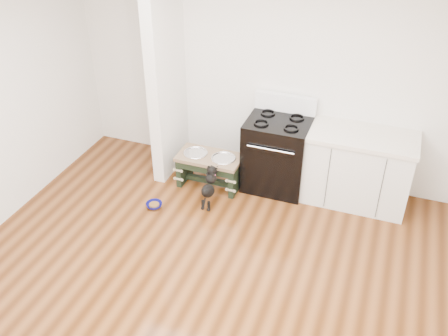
# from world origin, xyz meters

# --- Properties ---
(ground) EXTENTS (5.00, 5.00, 0.00)m
(ground) POSITION_xyz_m (0.00, 0.00, 0.00)
(ground) COLOR #43210B
(ground) RESTS_ON ground
(room_shell) EXTENTS (5.00, 5.00, 5.00)m
(room_shell) POSITION_xyz_m (0.00, 0.00, 1.62)
(room_shell) COLOR silver
(room_shell) RESTS_ON ground
(partition_wall) EXTENTS (0.15, 0.80, 2.70)m
(partition_wall) POSITION_xyz_m (-1.18, 2.10, 1.35)
(partition_wall) COLOR silver
(partition_wall) RESTS_ON ground
(oven_range) EXTENTS (0.76, 0.69, 1.14)m
(oven_range) POSITION_xyz_m (0.25, 2.16, 0.48)
(oven_range) COLOR black
(oven_range) RESTS_ON ground
(cabinet_run) EXTENTS (1.24, 0.64, 0.91)m
(cabinet_run) POSITION_xyz_m (1.23, 2.18, 0.45)
(cabinet_run) COLOR silver
(cabinet_run) RESTS_ON ground
(dog_feeder) EXTENTS (0.80, 0.43, 0.45)m
(dog_feeder) POSITION_xyz_m (-0.53, 1.85, 0.31)
(dog_feeder) COLOR black
(dog_feeder) RESTS_ON ground
(puppy) EXTENTS (0.14, 0.41, 0.49)m
(puppy) POSITION_xyz_m (-0.39, 1.49, 0.27)
(puppy) COLOR black
(puppy) RESTS_ON ground
(floor_bowl) EXTENTS (0.24, 0.24, 0.06)m
(floor_bowl) POSITION_xyz_m (-0.99, 1.19, 0.03)
(floor_bowl) COLOR #0E0E63
(floor_bowl) RESTS_ON ground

